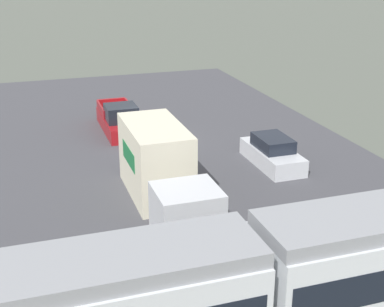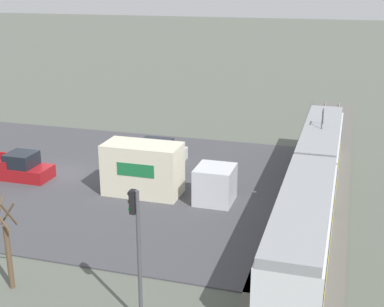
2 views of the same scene
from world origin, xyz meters
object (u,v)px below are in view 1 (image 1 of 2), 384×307
(light_rail_tram, at_px, (257,287))
(pickup_truck, at_px, (120,120))
(sedan_car_0, at_px, (272,153))
(box_truck, at_px, (162,172))

(light_rail_tram, distance_m, pickup_truck, 20.31)
(pickup_truck, bearing_deg, sedan_car_0, 128.73)
(light_rail_tram, relative_size, pickup_truck, 4.62)
(box_truck, relative_size, pickup_truck, 1.50)
(light_rail_tram, xyz_separation_m, pickup_truck, (0.03, -20.28, -1.03))
(box_truck, xyz_separation_m, pickup_truck, (-0.18, -10.84, -0.84))
(light_rail_tram, distance_m, box_truck, 9.45)
(pickup_truck, xyz_separation_m, sedan_car_0, (-6.54, 8.16, -0.05))
(sedan_car_0, bearing_deg, pickup_truck, 128.73)
(light_rail_tram, bearing_deg, sedan_car_0, -118.22)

